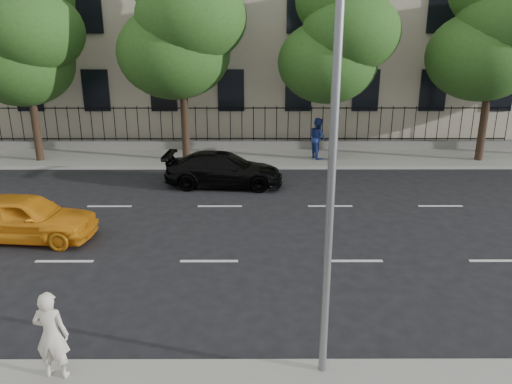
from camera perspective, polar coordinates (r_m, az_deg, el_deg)
ground at (r=11.77m, az=-6.47°, el=-13.21°), size 120.00×120.00×0.00m
far_sidewalk at (r=24.77m, az=-3.08°, el=3.99°), size 60.00×4.00×0.15m
lane_markings at (r=16.00m, az=-4.69°, el=-4.34°), size 49.60×4.62×0.01m
iron_fence at (r=26.30m, az=-2.92°, el=6.10°), size 30.00×0.50×2.20m
street_light at (r=8.37m, az=8.51°, el=11.41°), size 0.25×3.32×8.05m
tree_b at (r=25.50m, az=-24.81°, el=15.94°), size 5.53×5.12×8.97m
tree_c at (r=23.58m, az=-8.47°, el=18.67°), size 5.89×5.50×9.80m
tree_d at (r=23.66m, az=9.45°, el=17.23°), size 5.34×4.94×8.84m
tree_e at (r=25.72m, az=25.75°, el=16.62°), size 5.71×5.31×9.46m
yellow_taxi at (r=16.54m, az=-24.88°, el=-2.65°), size 4.32×2.05×1.43m
black_sedan at (r=20.27m, az=-3.70°, el=2.59°), size 4.89×2.27×1.38m
woman_near at (r=9.78m, az=-22.35°, el=-14.88°), size 0.64×0.44×1.68m
pedestrian_far at (r=24.25m, az=7.08°, el=6.13°), size 1.01×1.14×1.96m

